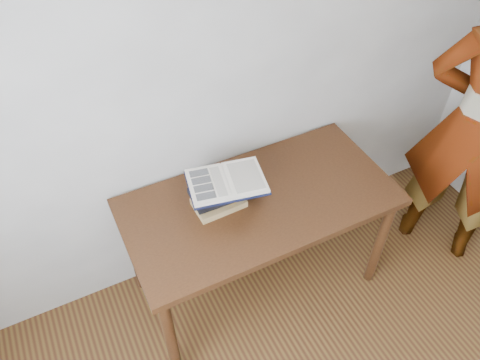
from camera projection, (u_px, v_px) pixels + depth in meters
desk at (259, 212)px, 2.48m from camera, size 1.41×0.71×0.76m
book_stack at (217, 195)px, 2.34m from camera, size 0.26×0.20×0.13m
open_book at (227, 182)px, 2.30m from camera, size 0.42×0.33×0.03m
reader at (480, 128)px, 2.53m from camera, size 0.76×0.82×1.88m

